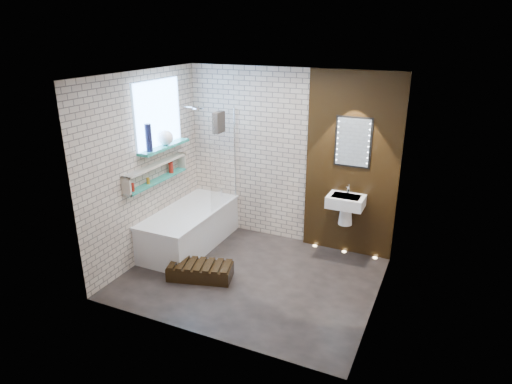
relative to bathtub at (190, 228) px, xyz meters
The scene contains 15 objects.
ground 1.34m from the bathtub, 20.18° to the right, with size 3.20×3.20×0.00m, color black.
room_shell 1.65m from the bathtub, 20.18° to the right, with size 3.24×3.20×2.60m.
walnut_panel 2.53m from the bathtub, 20.65° to the left, with size 1.30×0.06×2.60m, color black.
clerestory_window 1.65m from the bathtub, 163.78° to the right, with size 0.18×1.00×0.94m.
display_niche 1.00m from the bathtub, 135.46° to the right, with size 0.14×1.30×0.26m.
bathtub is the anchor object (origin of this frame).
bath_screen 1.14m from the bathtub, 51.10° to the left, with size 0.01×0.78×1.40m, color white.
towel 1.63m from the bathtub, 43.66° to the left, with size 0.09×0.23×0.30m, color black.
shower_head 1.78m from the bathtub, 98.54° to the left, with size 0.18×0.18×0.02m, color silver.
washbasin 2.32m from the bathtub, 16.01° to the left, with size 0.50×0.36×0.58m.
led_mirror 2.68m from the bathtub, 19.78° to the left, with size 0.50×0.02×0.70m.
walnut_step 1.00m from the bathtub, 50.20° to the right, with size 0.83×0.37×0.18m, color black.
niche_bottles 0.96m from the bathtub, 144.40° to the right, with size 0.07×0.92×0.17m.
sill_vases 1.42m from the bathtub, 149.88° to the right, with size 0.21×0.52×0.37m.
floor_uplights 2.32m from the bathtub, 19.02° to the left, with size 0.96×0.06×0.01m.
Camera 1 is at (2.20, -4.66, 3.11)m, focal length 31.27 mm.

